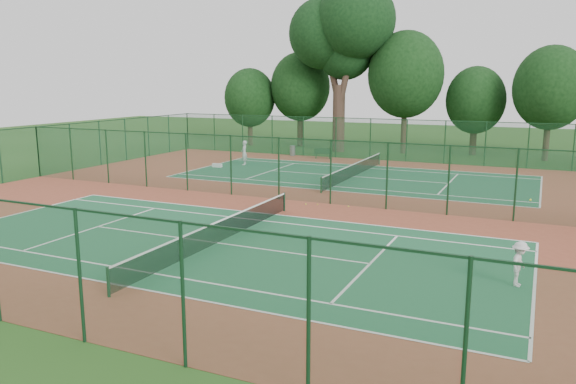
% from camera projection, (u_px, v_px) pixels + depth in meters
% --- Properties ---
extents(ground, '(120.00, 120.00, 0.00)m').
position_uv_depth(ground, '(304.00, 202.00, 30.97)').
color(ground, '#234D18').
rests_on(ground, ground).
extents(red_pad, '(40.00, 36.00, 0.01)m').
position_uv_depth(red_pad, '(304.00, 201.00, 30.97)').
color(red_pad, brown).
rests_on(red_pad, ground).
extents(court_near, '(23.77, 10.97, 0.01)m').
position_uv_depth(court_near, '(219.00, 243.00, 22.93)').
color(court_near, '#1D5C37').
rests_on(court_near, red_pad).
extents(court_far, '(23.77, 10.97, 0.01)m').
position_uv_depth(court_far, '(354.00, 177.00, 39.00)').
color(court_far, '#1B5534').
rests_on(court_far, red_pad).
extents(fence_north, '(40.00, 0.09, 3.50)m').
position_uv_depth(fence_north, '(388.00, 140.00, 46.70)').
color(fence_north, '#174524').
rests_on(fence_north, ground).
extents(fence_south, '(40.00, 0.09, 3.50)m').
position_uv_depth(fence_south, '(35.00, 268.00, 14.56)').
color(fence_south, '#194B29').
rests_on(fence_south, ground).
extents(fence_west, '(0.09, 36.00, 3.50)m').
position_uv_depth(fence_west, '(38.00, 152.00, 38.77)').
color(fence_west, '#1A4E2C').
rests_on(fence_west, ground).
extents(fence_divider, '(40.00, 0.09, 3.50)m').
position_uv_depth(fence_divider, '(304.00, 170.00, 30.63)').
color(fence_divider, '#1A502E').
rests_on(fence_divider, ground).
extents(tennis_net_near, '(0.10, 12.90, 0.97)m').
position_uv_depth(tennis_net_near, '(218.00, 231.00, 22.83)').
color(tennis_net_near, '#133620').
rests_on(tennis_net_near, ground).
extents(tennis_net_far, '(0.10, 12.90, 0.97)m').
position_uv_depth(tennis_net_far, '(355.00, 169.00, 38.90)').
color(tennis_net_far, '#163D1F').
rests_on(tennis_net_far, ground).
extents(player_near, '(0.72, 1.04, 1.48)m').
position_uv_depth(player_near, '(519.00, 264.00, 17.98)').
color(player_near, silver).
rests_on(player_near, court_near).
extents(player_far, '(0.65, 0.81, 1.92)m').
position_uv_depth(player_far, '(244.00, 153.00, 44.38)').
color(player_far, silver).
rests_on(player_far, court_far).
extents(trash_bin, '(0.61, 0.61, 0.89)m').
position_uv_depth(trash_bin, '(293.00, 151.00, 50.00)').
color(trash_bin, slate).
rests_on(trash_bin, red_pad).
extents(bench, '(1.50, 0.88, 0.89)m').
position_uv_depth(bench, '(323.00, 153.00, 48.16)').
color(bench, black).
rests_on(bench, red_pad).
extents(kit_bag, '(0.77, 0.30, 0.29)m').
position_uv_depth(kit_bag, '(217.00, 165.00, 43.27)').
color(kit_bag, white).
rests_on(kit_bag, red_pad).
extents(stray_ball_a, '(0.07, 0.07, 0.07)m').
position_uv_depth(stray_ball_a, '(318.00, 204.00, 30.07)').
color(stray_ball_a, gold).
rests_on(stray_ball_a, red_pad).
extents(stray_ball_b, '(0.07, 0.07, 0.07)m').
position_uv_depth(stray_ball_b, '(348.00, 206.00, 29.57)').
color(stray_ball_b, '#D3E234').
rests_on(stray_ball_b, red_pad).
extents(stray_ball_c, '(0.08, 0.08, 0.08)m').
position_uv_depth(stray_ball_c, '(306.00, 204.00, 30.11)').
color(stray_ball_c, '#CDE635').
rests_on(stray_ball_c, red_pad).
extents(big_tree, '(10.07, 7.37, 15.47)m').
position_uv_depth(big_tree, '(342.00, 32.00, 51.23)').
color(big_tree, '#3C2921').
rests_on(big_tree, ground).
extents(evergreen_row, '(39.00, 5.00, 12.00)m').
position_uv_depth(evergreen_row, '(410.00, 153.00, 52.42)').
color(evergreen_row, black).
rests_on(evergreen_row, ground).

